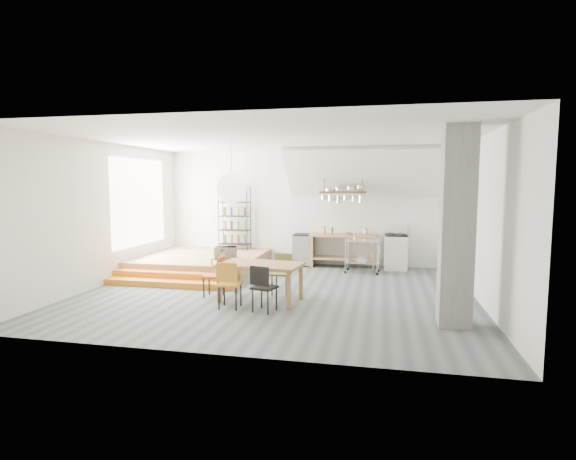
% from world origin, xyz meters
% --- Properties ---
extents(floor, '(8.00, 8.00, 0.00)m').
position_xyz_m(floor, '(0.00, 0.00, 0.00)').
color(floor, '#4D5759').
rests_on(floor, ground).
extents(wall_back, '(8.00, 0.04, 3.20)m').
position_xyz_m(wall_back, '(0.00, 3.50, 1.60)').
color(wall_back, silver).
rests_on(wall_back, ground).
extents(wall_left, '(0.04, 7.00, 3.20)m').
position_xyz_m(wall_left, '(-4.00, 0.00, 1.60)').
color(wall_left, silver).
rests_on(wall_left, ground).
extents(wall_right, '(0.04, 7.00, 3.20)m').
position_xyz_m(wall_right, '(4.00, 0.00, 1.60)').
color(wall_right, silver).
rests_on(wall_right, ground).
extents(ceiling, '(8.00, 7.00, 0.02)m').
position_xyz_m(ceiling, '(0.00, 0.00, 3.20)').
color(ceiling, white).
rests_on(ceiling, wall_back).
extents(slope_ceiling, '(4.40, 1.44, 1.32)m').
position_xyz_m(slope_ceiling, '(1.80, 2.90, 2.55)').
color(slope_ceiling, white).
rests_on(slope_ceiling, wall_back).
extents(window_pane, '(0.02, 2.50, 2.20)m').
position_xyz_m(window_pane, '(-3.98, 1.50, 1.80)').
color(window_pane, white).
rests_on(window_pane, wall_left).
extents(platform, '(3.00, 3.00, 0.40)m').
position_xyz_m(platform, '(-2.50, 2.00, 0.20)').
color(platform, olive).
rests_on(platform, ground).
extents(step_lower, '(3.00, 0.35, 0.13)m').
position_xyz_m(step_lower, '(-2.50, 0.05, 0.07)').
color(step_lower, orange).
rests_on(step_lower, ground).
extents(step_upper, '(3.00, 0.35, 0.27)m').
position_xyz_m(step_upper, '(-2.50, 0.40, 0.13)').
color(step_upper, orange).
rests_on(step_upper, ground).
extents(concrete_column, '(0.50, 0.50, 3.20)m').
position_xyz_m(concrete_column, '(3.30, -1.50, 1.60)').
color(concrete_column, slate).
rests_on(concrete_column, ground).
extents(kitchen_counter, '(1.80, 0.60, 0.91)m').
position_xyz_m(kitchen_counter, '(1.10, 3.15, 0.63)').
color(kitchen_counter, olive).
rests_on(kitchen_counter, ground).
extents(stove, '(0.60, 0.60, 1.18)m').
position_xyz_m(stove, '(2.50, 3.16, 0.48)').
color(stove, white).
rests_on(stove, ground).
extents(pot_rack, '(1.20, 0.50, 1.43)m').
position_xyz_m(pot_rack, '(1.13, 2.92, 1.98)').
color(pot_rack, '#452B1B').
rests_on(pot_rack, ceiling).
extents(wire_shelving, '(0.88, 0.38, 1.80)m').
position_xyz_m(wire_shelving, '(-2.00, 3.20, 1.33)').
color(wire_shelving, black).
rests_on(wire_shelving, platform).
extents(microwave_shelf, '(0.60, 0.40, 0.16)m').
position_xyz_m(microwave_shelf, '(-1.40, 0.75, 0.55)').
color(microwave_shelf, olive).
rests_on(microwave_shelf, platform).
extents(paper_lantern, '(0.60, 0.60, 0.60)m').
position_xyz_m(paper_lantern, '(-0.75, -0.65, 2.20)').
color(paper_lantern, white).
rests_on(paper_lantern, ceiling).
extents(dining_table, '(1.67, 1.07, 0.75)m').
position_xyz_m(dining_table, '(-0.15, -0.72, 0.66)').
color(dining_table, olive).
rests_on(dining_table, ground).
extents(chair_mustard, '(0.42, 0.42, 0.88)m').
position_xyz_m(chair_mustard, '(-0.57, -1.38, 0.52)').
color(chair_mustard, '#BF7E20').
rests_on(chair_mustard, ground).
extents(chair_black, '(0.48, 0.48, 0.85)m').
position_xyz_m(chair_black, '(0.09, -1.46, 0.51)').
color(chair_black, black).
rests_on(chair_black, ground).
extents(chair_olive, '(0.41, 0.41, 0.83)m').
position_xyz_m(chair_olive, '(0.12, -0.04, 0.50)').
color(chair_olive, olive).
rests_on(chair_olive, ground).
extents(chair_red, '(0.39, 0.39, 0.83)m').
position_xyz_m(chair_red, '(-1.11, -0.59, 0.49)').
color(chair_red, '#BA3B1A').
rests_on(chair_red, ground).
extents(rolling_cart, '(0.90, 0.54, 0.85)m').
position_xyz_m(rolling_cart, '(1.65, 2.49, 0.55)').
color(rolling_cart, silver).
rests_on(rolling_cart, ground).
extents(mini_fridge, '(0.52, 0.52, 0.88)m').
position_xyz_m(mini_fridge, '(0.00, 3.20, 0.44)').
color(mini_fridge, black).
rests_on(mini_fridge, ground).
extents(microwave, '(0.52, 0.40, 0.27)m').
position_xyz_m(microwave, '(-1.40, 0.75, 0.70)').
color(microwave, beige).
rests_on(microwave, microwave_shelf).
extents(bowl, '(0.29, 0.29, 0.06)m').
position_xyz_m(bowl, '(1.25, 3.10, 0.94)').
color(bowl, silver).
rests_on(bowl, kitchen_counter).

